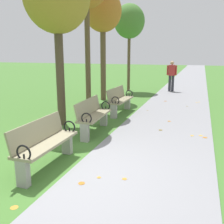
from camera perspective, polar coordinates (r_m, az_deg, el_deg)
ground_plane at (r=4.97m, az=-8.94°, el=-12.45°), size 80.00×80.00×0.00m
paved_walkway at (r=22.08m, az=16.50°, el=6.99°), size 2.53×44.00×0.02m
park_bench_1 at (r=5.01m, az=-14.40°, el=-6.51°), size 0.48×1.60×0.90m
park_bench_2 at (r=6.96m, az=-4.13°, el=-0.65°), size 0.55×1.62×0.90m
park_bench_3 at (r=9.17m, az=1.68°, el=2.70°), size 0.52×1.61×0.90m
tree_3 at (r=11.80m, az=-2.02°, el=20.75°), size 1.59×1.59×4.68m
tree_4 at (r=14.55m, az=3.80°, el=18.97°), size 1.61×1.61×4.56m
pedestrian_walking at (r=14.53m, az=12.85°, el=7.97°), size 0.53×0.26×1.62m
scattered_leaves at (r=7.51m, az=5.74°, el=-3.35°), size 4.95×9.07×0.02m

